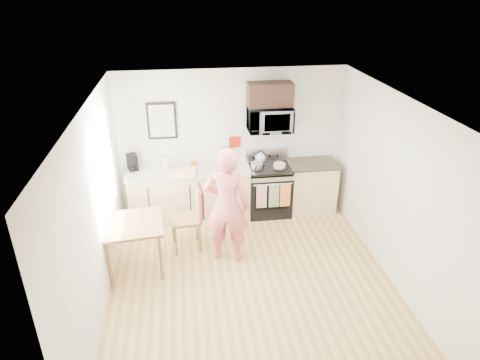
{
  "coord_description": "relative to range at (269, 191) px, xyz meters",
  "views": [
    {
      "loc": [
        -0.84,
        -4.84,
        3.98
      ],
      "look_at": [
        -0.03,
        1.0,
        1.16
      ],
      "focal_mm": 32.0,
      "sensor_mm": 36.0,
      "label": 1
    }
  ],
  "objects": [
    {
      "name": "countertop_left",
      "position": [
        -1.43,
        0.02,
        0.48
      ],
      "size": [
        2.14,
        0.64,
        0.04
      ],
      "primitive_type": "cube",
      "color": "beige",
      "rests_on": "cabinet_left"
    },
    {
      "name": "pot",
      "position": [
        -0.24,
        -0.09,
        0.54
      ],
      "size": [
        0.22,
        0.36,
        0.11
      ],
      "rotation": [
        0.0,
        0.0,
        -0.31
      ],
      "color": "#AFB0B4",
      "rests_on": "range"
    },
    {
      "name": "person",
      "position": [
        -0.9,
        -1.31,
        0.48
      ],
      "size": [
        0.76,
        0.59,
        1.83
      ],
      "primitive_type": "imported",
      "rotation": [
        0.0,
        0.0,
        2.89
      ],
      "color": "#C33A35",
      "rests_on": "floor"
    },
    {
      "name": "utensil_crock",
      "position": [
        -0.69,
        0.24,
        0.66
      ],
      "size": [
        0.13,
        0.13,
        0.39
      ],
      "color": "#B1170F",
      "rests_on": "countertop_left"
    },
    {
      "name": "cabinet_left",
      "position": [
        -1.43,
        0.02,
        0.01
      ],
      "size": [
        2.1,
        0.6,
        0.9
      ],
      "primitive_type": "cube",
      "color": "tan",
      "rests_on": "floor"
    },
    {
      "name": "range",
      "position": [
        0.0,
        0.0,
        0.0
      ],
      "size": [
        0.76,
        0.7,
        1.16
      ],
      "color": "black",
      "rests_on": "floor"
    },
    {
      "name": "front_wall",
      "position": [
        -0.63,
        -4.28,
        0.86
      ],
      "size": [
        4.0,
        0.04,
        2.6
      ],
      "primitive_type": "cube",
      "color": "beige",
      "rests_on": "floor"
    },
    {
      "name": "microwave",
      "position": [
        -0.0,
        0.1,
        1.32
      ],
      "size": [
        0.76,
        0.51,
        0.42
      ],
      "primitive_type": "imported",
      "color": "#AFB0B4",
      "rests_on": "back_wall"
    },
    {
      "name": "milk_carton",
      "position": [
        -1.82,
        0.04,
        0.63
      ],
      "size": [
        0.1,
        0.1,
        0.26
      ],
      "primitive_type": "cube",
      "rotation": [
        0.0,
        0.0,
        -0.03
      ],
      "color": "tan",
      "rests_on": "countertop_left"
    },
    {
      "name": "right_wall",
      "position": [
        1.37,
        -1.98,
        0.86
      ],
      "size": [
        0.04,
        4.6,
        2.6
      ],
      "primitive_type": "cube",
      "color": "beige",
      "rests_on": "floor"
    },
    {
      "name": "floor",
      "position": [
        -0.63,
        -1.98,
        -0.44
      ],
      "size": [
        4.6,
        4.6,
        0.0
      ],
      "primitive_type": "plane",
      "color": "#9F783D",
      "rests_on": "ground"
    },
    {
      "name": "countertop_right",
      "position": [
        0.8,
        0.02,
        0.48
      ],
      "size": [
        0.88,
        0.64,
        0.04
      ],
      "primitive_type": "cube",
      "color": "black",
      "rests_on": "cabinet_right"
    },
    {
      "name": "fruit_bowl",
      "position": [
        -1.32,
        0.18,
        0.54
      ],
      "size": [
        0.22,
        0.22,
        0.09
      ],
      "color": "silver",
      "rests_on": "countertop_left"
    },
    {
      "name": "back_wall",
      "position": [
        -0.63,
        0.32,
        0.86
      ],
      "size": [
        4.0,
        0.04,
        2.6
      ],
      "primitive_type": "cube",
      "color": "beige",
      "rests_on": "floor"
    },
    {
      "name": "window",
      "position": [
        -2.59,
        -1.18,
        1.11
      ],
      "size": [
        0.06,
        1.4,
        1.5
      ],
      "color": "silver",
      "rests_on": "left_wall"
    },
    {
      "name": "dining_table",
      "position": [
        -2.28,
        -1.42,
        0.27
      ],
      "size": [
        0.85,
        0.85,
        0.79
      ],
      "rotation": [
        0.0,
        0.0,
        0.09
      ],
      "color": "brown",
      "rests_on": "floor"
    },
    {
      "name": "wall_art",
      "position": [
        -1.83,
        0.3,
        1.31
      ],
      "size": [
        0.5,
        0.04,
        0.65
      ],
      "color": "black",
      "rests_on": "back_wall"
    },
    {
      "name": "cabinet_right",
      "position": [
        0.8,
        0.02,
        0.01
      ],
      "size": [
        0.84,
        0.6,
        0.9
      ],
      "primitive_type": "cube",
      "color": "tan",
      "rests_on": "floor"
    },
    {
      "name": "kettle",
      "position": [
        -0.13,
        0.19,
        0.58
      ],
      "size": [
        0.18,
        0.18,
        0.22
      ],
      "color": "silver",
      "rests_on": "range"
    },
    {
      "name": "coffee_maker",
      "position": [
        -2.38,
        0.14,
        0.64
      ],
      "size": [
        0.21,
        0.26,
        0.28
      ],
      "rotation": [
        0.0,
        0.0,
        0.33
      ],
      "color": "black",
      "rests_on": "countertop_left"
    },
    {
      "name": "ceiling",
      "position": [
        -0.63,
        -1.98,
        2.16
      ],
      "size": [
        4.0,
        4.6,
        0.04
      ],
      "primitive_type": "cube",
      "color": "white",
      "rests_on": "back_wall"
    },
    {
      "name": "left_wall",
      "position": [
        -2.63,
        -1.98,
        0.86
      ],
      "size": [
        0.04,
        4.6,
        2.6
      ],
      "primitive_type": "cube",
      "color": "beige",
      "rests_on": "floor"
    },
    {
      "name": "upper_cabinet",
      "position": [
        -0.0,
        0.15,
        1.74
      ],
      "size": [
        0.76,
        0.35,
        0.4
      ],
      "primitive_type": "cube",
      "color": "black",
      "rests_on": "back_wall"
    },
    {
      "name": "wall_trivet",
      "position": [
        -0.58,
        0.31,
        0.86
      ],
      "size": [
        0.2,
        0.02,
        0.2
      ],
      "primitive_type": "cube",
      "color": "#B1170F",
      "rests_on": "back_wall"
    },
    {
      "name": "bread_bag",
      "position": [
        -1.46,
        -0.2,
        0.57
      ],
      "size": [
        0.37,
        0.24,
        0.12
      ],
      "primitive_type": "cube",
      "rotation": [
        0.0,
        0.0,
        -0.27
      ],
      "color": "#E3B077",
      "rests_on": "countertop_left"
    },
    {
      "name": "knife_block",
      "position": [
        -0.76,
        0.24,
        0.61
      ],
      "size": [
        0.14,
        0.16,
        0.21
      ],
      "primitive_type": "cube",
      "rotation": [
        0.0,
        0.0,
        0.43
      ],
      "color": "brown",
      "rests_on": "countertop_left"
    },
    {
      "name": "chair",
      "position": [
        -1.37,
        -0.93,
        0.25
      ],
      "size": [
        0.54,
        0.49,
        1.07
      ],
      "rotation": [
        0.0,
        0.0,
        0.1
      ],
      "color": "brown",
      "rests_on": "floor"
    },
    {
      "name": "cake",
      "position": [
        0.16,
        -0.09,
        0.53
      ],
      "size": [
        0.25,
        0.25,
        0.08
      ],
      "color": "black",
      "rests_on": "range"
    }
  ]
}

